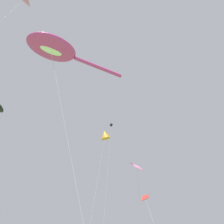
# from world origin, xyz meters

# --- Properties ---
(big_show_kite) EXTENTS (9.67, 4.81, 19.86)m
(big_show_kite) POSITION_xyz_m (-3.25, 14.91, 19.35)
(big_show_kite) COLOR #CC3899
(big_show_kite) RESTS_ON ground
(small_kite_streamer_purple) EXTENTS (4.16, 1.82, 18.36)m
(small_kite_streamer_purple) POSITION_xyz_m (7.97, 21.64, 17.65)
(small_kite_streamer_purple) COLOR orange
(small_kite_streamer_purple) RESTS_ON ground
(small_kite_diamond_red) EXTENTS (1.57, 3.93, 8.16)m
(small_kite_diamond_red) POSITION_xyz_m (6.71, 14.24, 7.34)
(small_kite_diamond_red) COLOR red
(small_kite_diamond_red) RESTS_ON ground
(small_kite_bird_shape) EXTENTS (3.24, 2.83, 11.61)m
(small_kite_bird_shape) POSITION_xyz_m (7.54, 15.92, 10.85)
(small_kite_bird_shape) COLOR pink
(small_kite_bird_shape) RESTS_ON ground
(small_kite_tiny_distant) EXTENTS (5.50, 1.43, 20.67)m
(small_kite_tiny_distant) POSITION_xyz_m (-7.51, 12.71, 18.94)
(small_kite_tiny_distant) COLOR pink
(small_kite_tiny_distant) RESTS_ON ground
(small_kite_box_yellow) EXTENTS (4.39, 2.97, 26.06)m
(small_kite_box_yellow) POSITION_xyz_m (14.30, 28.58, 20.95)
(small_kite_box_yellow) COLOR black
(small_kite_box_yellow) RESTS_ON ground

